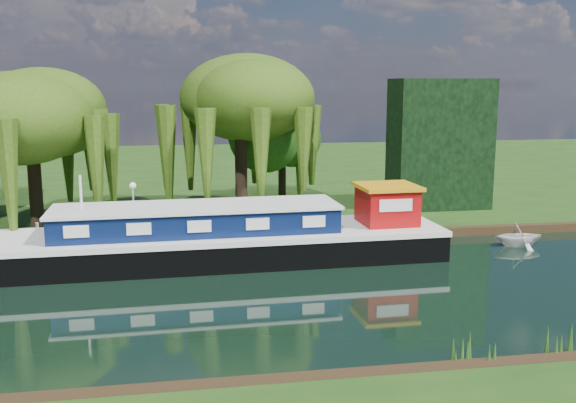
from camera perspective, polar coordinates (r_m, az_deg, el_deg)
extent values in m
plane|color=black|center=(25.31, -16.10, -8.67)|extent=(120.00, 120.00, 0.00)
cube|color=#16380F|center=(58.41, -12.48, 2.36)|extent=(120.00, 52.00, 0.45)
cube|color=black|center=(30.01, -5.83, -4.30)|extent=(20.67, 5.18, 1.37)
cube|color=silver|center=(29.82, -5.86, -2.82)|extent=(20.79, 5.28, 0.25)
cube|color=#0A163E|center=(29.59, -8.09, -1.62)|extent=(12.83, 3.67, 1.08)
cube|color=silver|center=(29.47, -8.12, -0.46)|extent=(13.07, 3.91, 0.14)
cube|color=#980B0C|center=(31.36, 8.79, -0.38)|extent=(2.59, 2.59, 1.71)
cube|color=orange|center=(31.20, 8.84, 1.33)|extent=(2.88, 2.88, 0.18)
cylinder|color=silver|center=(29.59, -17.88, -0.39)|extent=(0.11, 0.11, 2.74)
cube|color=navy|center=(30.85, 0.59, -4.28)|extent=(10.49, 4.08, 0.78)
cube|color=navy|center=(30.68, 0.60, -2.99)|extent=(7.37, 2.94, 0.65)
cube|color=black|center=(30.59, 0.60, -2.32)|extent=(7.47, 3.04, 0.09)
cube|color=silver|center=(29.10, -3.81, -3.68)|extent=(0.51, 0.16, 0.28)
cube|color=silver|center=(29.73, -0.50, -3.36)|extent=(0.51, 0.16, 0.28)
cube|color=silver|center=(30.45, 2.67, -3.04)|extent=(0.51, 0.16, 0.28)
cube|color=silver|center=(31.26, 5.67, -2.73)|extent=(0.51, 0.16, 0.28)
imported|color=silver|center=(34.64, 19.75, -3.76)|extent=(2.54, 2.21, 1.30)
cylinder|color=black|center=(36.73, -21.56, 1.43)|extent=(0.62, 0.62, 4.79)
ellipsoid|color=#33480F|center=(36.40, -21.92, 6.81)|extent=(6.69, 6.69, 4.32)
cylinder|color=black|center=(37.07, -4.18, 2.46)|extent=(0.72, 0.72, 5.12)
ellipsoid|color=#33480F|center=(36.75, -4.26, 8.18)|extent=(6.99, 6.99, 4.52)
cylinder|color=black|center=(40.38, -0.53, 3.17)|extent=(0.44, 0.44, 5.18)
ellipsoid|color=#174812|center=(40.17, -0.53, 6.18)|extent=(4.15, 4.15, 4.15)
cube|color=black|center=(41.21, 13.32, 5.01)|extent=(6.00, 3.00, 8.00)
cylinder|color=silver|center=(35.00, -13.55, -0.69)|extent=(0.10, 0.10, 2.20)
sphere|color=white|center=(34.79, -13.63, 1.38)|extent=(0.36, 0.36, 0.36)
cylinder|color=silver|center=(33.71, -21.39, -2.58)|extent=(0.16, 0.16, 1.00)
cylinder|color=silver|center=(32.98, -9.40, -2.28)|extent=(0.16, 0.16, 1.00)
cylinder|color=silver|center=(33.52, 0.91, -1.93)|extent=(0.16, 0.16, 1.00)
cone|color=#234D14|center=(20.97, 23.32, -11.54)|extent=(1.20, 1.20, 1.10)
cone|color=#234D14|center=(19.48, 15.86, -12.76)|extent=(1.20, 1.20, 1.10)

